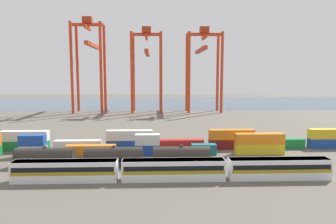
{
  "coord_description": "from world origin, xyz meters",
  "views": [
    {
      "loc": [
        4.71,
        -78.87,
        19.4
      ],
      "look_at": [
        8.6,
        26.23,
        7.06
      ],
      "focal_mm": 32.82,
      "sensor_mm": 36.0,
      "label": 1
    }
  ],
  "objects_px": {
    "freight_tank_row": "(114,156)",
    "shipping_container_12": "(78,145)",
    "shipping_container_15": "(181,144)",
    "shipping_container_13": "(130,145)",
    "passenger_train": "(174,169)",
    "gantry_crane_west": "(89,56)",
    "gantry_crane_east": "(203,60)",
    "gantry_crane_central": "(147,61)"
  },
  "relations": [
    {
      "from": "freight_tank_row",
      "to": "shipping_container_12",
      "type": "bearing_deg",
      "value": 127.87
    },
    {
      "from": "shipping_container_12",
      "to": "gantry_crane_east",
      "type": "relative_size",
      "value": 0.27
    },
    {
      "from": "shipping_container_12",
      "to": "shipping_container_13",
      "type": "xyz_separation_m",
      "value": [
        13.62,
        0.0,
        0.0
      ]
    },
    {
      "from": "passenger_train",
      "to": "shipping_container_13",
      "type": "relative_size",
      "value": 4.9
    },
    {
      "from": "shipping_container_15",
      "to": "gantry_crane_east",
      "type": "height_order",
      "value": "gantry_crane_east"
    },
    {
      "from": "shipping_container_12",
      "to": "gantry_crane_west",
      "type": "relative_size",
      "value": 0.24
    },
    {
      "from": "passenger_train",
      "to": "freight_tank_row",
      "type": "height_order",
      "value": "freight_tank_row"
    },
    {
      "from": "shipping_container_12",
      "to": "gantry_crane_west",
      "type": "height_order",
      "value": "gantry_crane_west"
    },
    {
      "from": "passenger_train",
      "to": "gantry_crane_central",
      "type": "bearing_deg",
      "value": 94.21
    },
    {
      "from": "gantry_crane_central",
      "to": "shipping_container_12",
      "type": "bearing_deg",
      "value": -99.86
    },
    {
      "from": "shipping_container_13",
      "to": "gantry_crane_east",
      "type": "relative_size",
      "value": 0.27
    },
    {
      "from": "passenger_train",
      "to": "gantry_crane_east",
      "type": "distance_m",
      "value": 119.12
    },
    {
      "from": "shipping_container_15",
      "to": "gantry_crane_east",
      "type": "relative_size",
      "value": 0.27
    },
    {
      "from": "freight_tank_row",
      "to": "gantry_crane_east",
      "type": "bearing_deg",
      "value": 71.51
    },
    {
      "from": "shipping_container_15",
      "to": "shipping_container_13",
      "type": "bearing_deg",
      "value": 180.0
    },
    {
      "from": "freight_tank_row",
      "to": "gantry_crane_central",
      "type": "relative_size",
      "value": 0.92
    },
    {
      "from": "gantry_crane_west",
      "to": "gantry_crane_central",
      "type": "xyz_separation_m",
      "value": [
        30.92,
        0.48,
        -2.71
      ]
    },
    {
      "from": "shipping_container_12",
      "to": "gantry_crane_west",
      "type": "bearing_deg",
      "value": 99.79
    },
    {
      "from": "gantry_crane_west",
      "to": "gantry_crane_east",
      "type": "bearing_deg",
      "value": 0.61
    },
    {
      "from": "passenger_train",
      "to": "freight_tank_row",
      "type": "bearing_deg",
      "value": 142.53
    },
    {
      "from": "shipping_container_13",
      "to": "gantry_crane_west",
      "type": "bearing_deg",
      "value": 108.03
    },
    {
      "from": "shipping_container_13",
      "to": "shipping_container_15",
      "type": "relative_size",
      "value": 1.0
    },
    {
      "from": "shipping_container_15",
      "to": "gantry_crane_central",
      "type": "distance_m",
      "value": 94.02
    },
    {
      "from": "gantry_crane_east",
      "to": "freight_tank_row",
      "type": "bearing_deg",
      "value": -108.49
    },
    {
      "from": "shipping_container_15",
      "to": "gantry_crane_west",
      "type": "distance_m",
      "value": 102.86
    },
    {
      "from": "passenger_train",
      "to": "shipping_container_15",
      "type": "bearing_deg",
      "value": 82.3
    },
    {
      "from": "passenger_train",
      "to": "gantry_crane_east",
      "type": "xyz_separation_m",
      "value": [
        22.54,
        114.04,
        26.01
      ]
    },
    {
      "from": "shipping_container_12",
      "to": "gantry_crane_west",
      "type": "xyz_separation_m",
      "value": [
        -15.36,
        89.03,
        28.97
      ]
    },
    {
      "from": "passenger_train",
      "to": "gantry_crane_west",
      "type": "bearing_deg",
      "value": 109.12
    },
    {
      "from": "freight_tank_row",
      "to": "gantry_crane_central",
      "type": "distance_m",
      "value": 107.47
    },
    {
      "from": "freight_tank_row",
      "to": "shipping_container_12",
      "type": "xyz_separation_m",
      "value": [
        -11.53,
        14.82,
        -0.84
      ]
    },
    {
      "from": "freight_tank_row",
      "to": "shipping_container_15",
      "type": "xyz_separation_m",
      "value": [
        15.71,
        14.82,
        -0.84
      ]
    },
    {
      "from": "freight_tank_row",
      "to": "shipping_container_15",
      "type": "bearing_deg",
      "value": 43.34
    },
    {
      "from": "passenger_train",
      "to": "shipping_container_12",
      "type": "relative_size",
      "value": 4.9
    },
    {
      "from": "passenger_train",
      "to": "freight_tank_row",
      "type": "xyz_separation_m",
      "value": [
        -12.42,
        9.52,
        -0.0
      ]
    },
    {
      "from": "shipping_container_12",
      "to": "shipping_container_13",
      "type": "height_order",
      "value": "same"
    },
    {
      "from": "freight_tank_row",
      "to": "shipping_container_12",
      "type": "distance_m",
      "value": 18.8
    },
    {
      "from": "freight_tank_row",
      "to": "gantry_crane_west",
      "type": "bearing_deg",
      "value": 104.51
    },
    {
      "from": "passenger_train",
      "to": "shipping_container_13",
      "type": "height_order",
      "value": "passenger_train"
    },
    {
      "from": "shipping_container_15",
      "to": "freight_tank_row",
      "type": "bearing_deg",
      "value": -136.66
    },
    {
      "from": "shipping_container_13",
      "to": "gantry_crane_east",
      "type": "distance_m",
      "value": 99.23
    },
    {
      "from": "shipping_container_12",
      "to": "gantry_crane_east",
      "type": "xyz_separation_m",
      "value": [
        46.49,
        89.69,
        26.85
      ]
    }
  ]
}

